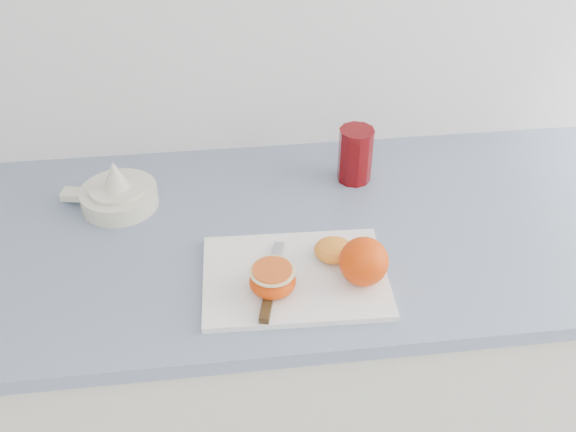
{
  "coord_description": "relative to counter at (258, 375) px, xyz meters",
  "views": [
    {
      "loc": [
        0.11,
        0.73,
        1.67
      ],
      "look_at": [
        0.22,
        1.64,
        0.96
      ],
      "focal_mm": 40.0,
      "sensor_mm": 36.0,
      "label": 1
    }
  ],
  "objects": [
    {
      "name": "squeezed_shell",
      "position": [
        0.14,
        -0.11,
        0.47
      ],
      "size": [
        0.07,
        0.07,
        0.03
      ],
      "color": "orange",
      "rests_on": "cutting_board"
    },
    {
      "name": "red_tumbler",
      "position": [
        0.23,
        0.14,
        0.5
      ],
      "size": [
        0.07,
        0.07,
        0.12
      ],
      "color": "#69070A",
      "rests_on": "counter"
    },
    {
      "name": "paring_knife",
      "position": [
        0.01,
        -0.2,
        0.46
      ],
      "size": [
        0.06,
        0.2,
        0.01
      ],
      "color": "#3F270E",
      "rests_on": "cutting_board"
    },
    {
      "name": "counter",
      "position": [
        0.0,
        0.0,
        0.0
      ],
      "size": [
        2.32,
        0.64,
        0.89
      ],
      "color": "silver",
      "rests_on": "ground"
    },
    {
      "name": "citrus_juicer",
      "position": [
        -0.26,
        0.11,
        0.47
      ],
      "size": [
        0.2,
        0.15,
        0.1
      ],
      "color": "white",
      "rests_on": "counter"
    },
    {
      "name": "whole_orange",
      "position": [
        0.18,
        -0.18,
        0.5
      ],
      "size": [
        0.08,
        0.08,
        0.08
      ],
      "color": "#F3440C",
      "rests_on": "cutting_board"
    },
    {
      "name": "cutting_board",
      "position": [
        0.07,
        -0.15,
        0.45
      ],
      "size": [
        0.33,
        0.24,
        0.01
      ],
      "primitive_type": "cube",
      "rotation": [
        0.0,
        0.0,
        -0.04
      ],
      "color": "white",
      "rests_on": "counter"
    },
    {
      "name": "half_orange",
      "position": [
        0.02,
        -0.19,
        0.48
      ],
      "size": [
        0.08,
        0.08,
        0.05
      ],
      "color": "#F3440C",
      "rests_on": "cutting_board"
    }
  ]
}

